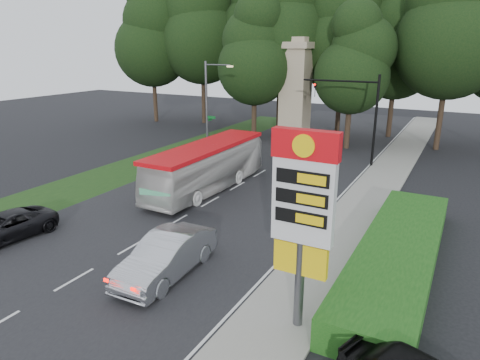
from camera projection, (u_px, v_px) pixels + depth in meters
The scene contains 21 objects.
ground at pixel (65, 286), 17.19m from camera, with size 120.00×120.00×0.00m, color black.
road_surface at pixel (219, 197), 27.26m from camera, with size 14.00×80.00×0.02m, color black.
sidewalk_right at pixel (351, 221), 23.39m from camera, with size 3.00×80.00×0.12m, color gray.
grass_verge_left at pixel (160, 159), 36.61m from camera, with size 5.00×50.00×0.02m, color #193814.
hedge at pixel (398, 254), 18.51m from camera, with size 3.00×14.00×1.20m, color #164B14.
gas_station_pylon at pixel (303, 205), 13.36m from camera, with size 2.10×0.45×6.85m.
traffic_signal_mast at pixel (359, 107), 33.36m from camera, with size 6.10×0.35×7.20m.
streetlight_signs at pixel (209, 103), 37.51m from camera, with size 2.75×0.98×8.00m.
monument at pixel (295, 90), 41.76m from camera, with size 3.00×3.00×10.05m.
tree_far_west at pixel (151, 33), 51.67m from camera, with size 8.96×8.96×17.60m.
tree_west_mid at pixel (202, 24), 50.33m from camera, with size 9.80×9.80×19.25m.
tree_west_near at pixel (255, 39), 49.79m from camera, with size 8.40×8.40×16.50m.
tree_center_left at pixel (281, 17), 43.56m from camera, with size 10.08×10.08×19.80m.
tree_center_right at pixel (344, 27), 42.82m from camera, with size 9.24×9.24×18.15m.
tree_east_near at pixel (398, 41), 42.64m from camera, with size 8.12×8.12×15.95m.
tree_east_mid at pixel (454, 20), 36.51m from camera, with size 9.52×9.52×18.70m.
tree_monument_left at pixel (255, 52), 41.66m from camera, with size 7.28×7.28×14.30m.
tree_monument_right at pixel (353, 60), 37.97m from camera, with size 6.72×6.72×13.20m.
transit_bus at pixel (207, 167), 28.28m from camera, with size 2.58×11.03×3.07m, color silver.
sedan_silver at pixel (166, 256), 17.76m from camera, with size 1.87×5.36×1.77m, color #B5B6BD.
suv_charcoal at pixel (6, 227), 21.15m from camera, with size 2.22×4.81×1.34m, color black.
Camera 1 is at (13.41, -9.95, 9.21)m, focal length 32.00 mm.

